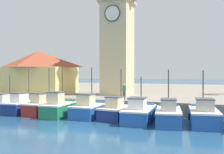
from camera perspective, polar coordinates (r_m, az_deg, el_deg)
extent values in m
plane|color=navy|center=(17.87, -9.97, -11.82)|extent=(300.00, 300.00, 0.00)
cube|color=gray|center=(44.67, 9.48, -3.35)|extent=(120.00, 40.00, 1.27)
cube|color=#237A4C|center=(29.22, -21.99, -6.01)|extent=(2.83, 5.18, 0.90)
cube|color=#237A4C|center=(31.01, -19.72, -4.54)|extent=(1.82, 0.88, 0.24)
cube|color=silver|center=(29.17, -22.00, -5.03)|extent=(2.89, 5.25, 0.12)
cube|color=beige|center=(28.42, -22.97, -4.24)|extent=(1.46, 1.65, 0.82)
cube|color=#4C4C51|center=(28.38, -22.98, -3.33)|extent=(1.55, 1.75, 0.08)
cylinder|color=#4C4742|center=(29.57, -21.35, -2.26)|extent=(0.10, 0.10, 2.65)
cube|color=navy|center=(27.54, -18.37, -6.26)|extent=(1.97, 5.04, 1.05)
cube|color=navy|center=(29.28, -15.76, -4.56)|extent=(1.49, 0.67, 0.24)
cube|color=silver|center=(27.48, -18.38, -5.07)|extent=(2.03, 5.11, 0.12)
cube|color=silver|center=(26.74, -19.50, -4.24)|extent=(1.10, 1.54, 0.81)
cube|color=#4C4C51|center=(26.71, -19.50, -3.29)|extent=(1.19, 1.62, 0.08)
cylinder|color=#4C4742|center=(27.85, -17.64, -1.37)|extent=(0.10, 0.10, 3.39)
torus|color=black|center=(28.30, -19.61, -6.07)|extent=(0.15, 0.53, 0.52)
cube|color=#AD2823|center=(26.22, -14.30, -6.61)|extent=(1.96, 4.78, 1.04)
cube|color=#AD2823|center=(27.82, -11.63, -4.84)|extent=(1.52, 0.66, 0.24)
cube|color=silver|center=(26.15, -14.31, -5.38)|extent=(2.02, 4.84, 0.12)
cube|color=beige|center=(25.46, -15.46, -4.46)|extent=(1.11, 1.46, 0.84)
cube|color=#4C4C51|center=(25.42, -15.46, -3.43)|extent=(1.20, 1.54, 0.08)
cylinder|color=#4C4742|center=(26.49, -13.54, -1.59)|extent=(0.10, 0.10, 3.29)
torus|color=black|center=(26.99, -15.61, -6.40)|extent=(0.14, 0.52, 0.52)
cube|color=#237A4C|center=(24.36, -11.29, -7.10)|extent=(2.12, 4.37, 1.10)
cube|color=#237A4C|center=(25.93, -9.37, -5.12)|extent=(1.56, 0.72, 0.24)
cube|color=silver|center=(24.28, -11.29, -5.70)|extent=(2.19, 4.43, 0.12)
cube|color=beige|center=(23.57, -12.14, -4.54)|extent=(1.17, 1.36, 0.99)
cube|color=#4C4C51|center=(23.53, -12.14, -3.24)|extent=(1.25, 1.44, 0.08)
cylinder|color=#4C4742|center=(24.61, -10.73, -1.62)|extent=(0.10, 0.10, 3.30)
torus|color=black|center=(25.00, -13.04, -6.90)|extent=(0.16, 0.53, 0.52)
cube|color=#2356A8|center=(23.54, -4.93, -7.46)|extent=(2.16, 4.21, 1.02)
cube|color=#2356A8|center=(25.12, -3.18, -5.48)|extent=(1.76, 0.64, 0.24)
cube|color=silver|center=(23.47, -4.94, -6.10)|extent=(2.22, 4.27, 0.12)
cube|color=beige|center=(22.75, -5.71, -5.00)|extent=(1.26, 1.28, 0.93)
cube|color=#4C4C51|center=(22.71, -5.71, -3.73)|extent=(1.35, 1.36, 0.08)
cylinder|color=#4C4742|center=(23.79, -4.42, -1.88)|extent=(0.10, 0.10, 3.30)
torus|color=black|center=(24.20, -7.13, -7.23)|extent=(0.13, 0.52, 0.52)
cube|color=navy|center=(22.76, 1.42, -7.85)|extent=(2.38, 4.46, 0.94)
cube|color=navy|center=(24.39, 3.36, -5.87)|extent=(1.71, 0.77, 0.24)
cube|color=silver|center=(22.69, 1.43, -6.55)|extent=(2.44, 4.53, 0.12)
cube|color=beige|center=(21.96, 0.58, -5.54)|extent=(1.29, 1.40, 0.84)
cube|color=#4C4C51|center=(21.92, 0.58, -4.35)|extent=(1.38, 1.49, 0.08)
cylinder|color=#4C4742|center=(23.02, 2.00, -2.25)|extent=(0.10, 0.10, 3.23)
torus|color=black|center=(23.42, -0.69, -7.60)|extent=(0.17, 0.53, 0.52)
cube|color=#2356A8|center=(21.50, 6.04, -8.26)|extent=(2.38, 5.24, 1.02)
cube|color=#2356A8|center=(23.66, 7.09, -5.89)|extent=(1.74, 0.73, 0.24)
cube|color=silver|center=(21.42, 6.04, -6.79)|extent=(2.44, 5.30, 0.12)
cube|color=silver|center=(20.49, 5.57, -5.81)|extent=(1.31, 1.62, 0.82)
cube|color=#4C4C51|center=(20.45, 5.57, -4.56)|extent=(1.40, 1.70, 0.08)
cylinder|color=#4C4742|center=(21.91, 6.36, -3.21)|extent=(0.10, 0.10, 2.47)
torus|color=black|center=(21.97, 3.37, -8.06)|extent=(0.16, 0.53, 0.52)
cube|color=#2356A8|center=(20.76, 12.19, -8.57)|extent=(2.51, 4.93, 1.05)
cube|color=#2356A8|center=(22.74, 12.18, -6.10)|extent=(1.60, 0.83, 0.24)
cube|color=silver|center=(20.67, 12.20, -7.00)|extent=(2.58, 5.00, 0.12)
cube|color=#B2ADA3|center=(19.79, 12.21, -6.01)|extent=(1.28, 1.56, 0.80)
cube|color=#4C4C51|center=(19.75, 12.21, -4.74)|extent=(1.37, 1.66, 0.08)
cylinder|color=#4C4742|center=(21.10, 12.21, -2.53)|extent=(0.10, 0.10, 3.04)
torus|color=black|center=(21.01, 9.50, -8.45)|extent=(0.20, 0.53, 0.52)
cube|color=#2356A8|center=(21.12, 19.33, -8.39)|extent=(2.52, 5.02, 1.09)
cube|color=#2356A8|center=(23.16, 18.86, -5.91)|extent=(1.72, 0.80, 0.24)
cube|color=silver|center=(21.03, 19.34, -6.79)|extent=(2.59, 5.09, 0.12)
cube|color=#B2ADA3|center=(20.14, 19.56, -5.79)|extent=(1.34, 1.58, 0.82)
cube|color=#4C4C51|center=(20.09, 19.57, -4.51)|extent=(1.43, 1.67, 0.08)
cylinder|color=#4C4742|center=(21.48, 19.22, -2.54)|extent=(0.10, 0.10, 2.93)
torus|color=black|center=(21.29, 16.41, -8.30)|extent=(0.18, 0.53, 0.52)
cube|color=beige|center=(31.79, 1.18, 6.02)|extent=(3.28, 3.28, 11.00)
cube|color=tan|center=(32.78, 1.18, 15.90)|extent=(3.78, 3.78, 0.30)
cylinder|color=white|center=(30.83, 0.07, 13.70)|extent=(1.81, 0.12, 1.81)
torus|color=#332D23|center=(30.80, 0.04, 13.72)|extent=(1.93, 0.12, 1.93)
cube|color=#E5D17A|center=(35.89, -15.77, -0.68)|extent=(8.99, 5.58, 3.40)
pyramid|color=#A3472D|center=(35.92, -15.79, 3.73)|extent=(9.39, 5.98, 2.13)
cylinder|color=#33333D|center=(25.93, 2.69, -4.05)|extent=(0.22, 0.22, 0.85)
cube|color=#338C4C|center=(25.88, 2.69, -2.50)|extent=(0.34, 0.22, 0.56)
sphere|color=beige|center=(25.86, 2.69, -1.64)|extent=(0.20, 0.20, 0.20)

